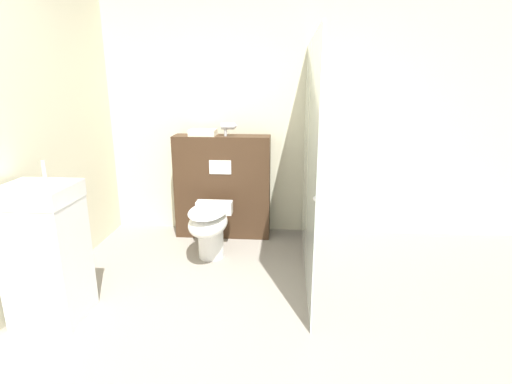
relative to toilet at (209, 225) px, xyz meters
name	(u,v)px	position (x,y,z in m)	size (l,w,h in m)	color
ground_plane	(221,377)	(0.35, -1.52, -0.33)	(12.00, 12.00, 0.00)	gray
wall_back	(255,116)	(0.35, 0.83, 0.92)	(8.00, 0.06, 2.50)	beige
partition_panel	(223,187)	(0.03, 0.61, 0.21)	(0.98, 0.26, 1.07)	#3D2819
shower_glass	(309,162)	(0.88, -0.14, 0.64)	(0.04, 1.88, 1.93)	silver
toilet	(209,225)	(0.00, 0.00, 0.00)	(0.35, 0.67, 0.50)	white
sink_vanity	(46,253)	(-0.92, -1.01, 0.15)	(0.45, 0.41, 1.10)	white
hair_drier	(229,126)	(0.11, 0.58, 0.84)	(0.16, 0.07, 0.14)	#B7B7BC
folded_towel	(203,132)	(-0.16, 0.59, 0.77)	(0.26, 0.20, 0.06)	beige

